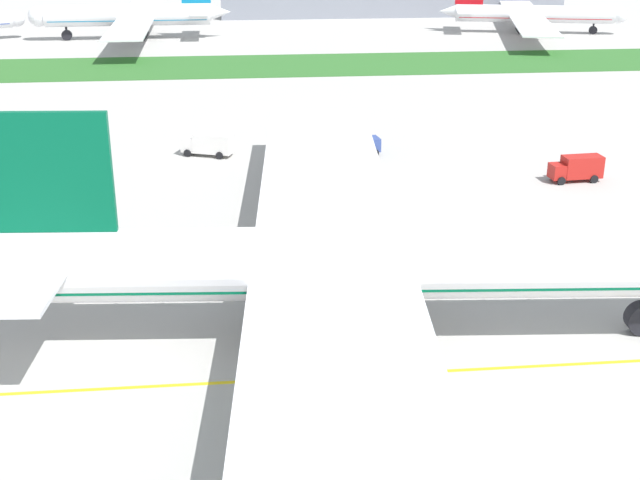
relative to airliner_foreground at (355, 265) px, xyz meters
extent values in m
plane|color=#ADAAA5|center=(-1.74, -3.31, -5.53)|extent=(600.00, 600.00, 0.00)
cube|color=yellow|center=(-1.74, -5.30, -5.53)|extent=(280.00, 0.36, 0.01)
cube|color=#2D6628|center=(-1.74, 108.21, -5.48)|extent=(320.00, 24.00, 0.10)
cylinder|color=white|center=(1.02, -0.08, 0.15)|extent=(51.48, 8.93, 5.05)
cube|color=#055938|center=(1.02, -0.08, -0.73)|extent=(49.40, 8.37, 0.61)
cube|color=#055938|center=(-20.44, 1.55, 6.72)|extent=(9.24, 1.20, 8.08)
cube|color=white|center=(-21.07, 6.67, 0.91)|extent=(6.23, 8.49, 0.35)
cube|color=white|center=(-21.84, -3.40, 0.91)|extent=(6.23, 8.49, 0.35)
cube|color=white|center=(0.41, 25.63, -0.48)|extent=(14.74, 46.84, 0.40)
cylinder|color=#B7BABF|center=(1.16, 15.16, -2.01)|extent=(5.00, 3.13, 2.78)
cylinder|color=black|center=(3.55, 14.98, -2.01)|extent=(0.64, 2.94, 2.92)
cylinder|color=#B7BABF|center=(-1.15, -15.16, -2.01)|extent=(5.00, 3.13, 2.78)
cylinder|color=black|center=(1.24, -15.35, -2.01)|extent=(0.64, 2.94, 2.92)
cylinder|color=black|center=(-2.86, 2.88, -3.35)|extent=(0.53, 0.53, 1.96)
cylinder|color=black|center=(-2.86, 2.88, -4.33)|extent=(2.47, 1.26, 2.40)
cylinder|color=black|center=(-3.27, -2.41, -3.35)|extent=(0.53, 0.53, 1.96)
cylinder|color=black|center=(-3.27, -2.41, -4.33)|extent=(2.47, 1.26, 2.40)
sphere|color=black|center=(-18.20, 3.87, 0.60)|extent=(0.35, 0.35, 0.35)
sphere|color=black|center=(-14.67, 3.60, 0.60)|extent=(0.35, 0.35, 0.35)
sphere|color=black|center=(-11.14, 3.33, 0.60)|extent=(0.35, 0.35, 0.35)
sphere|color=black|center=(-7.61, 3.06, 0.60)|extent=(0.35, 0.35, 0.35)
sphere|color=black|center=(-4.08, 2.79, 0.60)|extent=(0.35, 0.35, 0.35)
sphere|color=black|center=(-0.55, 2.52, 0.60)|extent=(0.35, 0.35, 0.35)
sphere|color=black|center=(2.98, 2.26, 0.60)|extent=(0.35, 0.35, 0.35)
sphere|color=black|center=(6.51, 1.99, 0.60)|extent=(0.35, 0.35, 0.35)
sphere|color=black|center=(10.04, 1.72, 0.60)|extent=(0.35, 0.35, 0.35)
sphere|color=black|center=(13.57, 1.45, 0.60)|extent=(0.35, 0.35, 0.35)
sphere|color=black|center=(17.10, 1.18, 0.60)|extent=(0.35, 0.35, 0.35)
sphere|color=black|center=(20.63, 0.91, 0.60)|extent=(0.35, 0.35, 0.35)
cube|color=#33478C|center=(6.18, 46.01, -4.02)|extent=(4.31, 2.96, 2.13)
cube|color=#33478C|center=(8.71, 46.40, -4.28)|extent=(1.88, 2.50, 1.61)
cube|color=#263347|center=(9.42, 46.50, -3.95)|extent=(0.38, 2.00, 0.71)
cylinder|color=black|center=(8.53, 47.58, -5.08)|extent=(0.93, 0.43, 0.90)
cylinder|color=black|center=(8.89, 45.21, -5.08)|extent=(0.93, 0.43, 0.90)
cylinder|color=black|center=(5.02, 47.04, -5.08)|extent=(0.93, 0.43, 0.90)
cylinder|color=black|center=(5.38, 44.68, -5.08)|extent=(0.93, 0.43, 0.90)
cube|color=#B21E19|center=(29.94, 33.36, -3.89)|extent=(4.46, 2.36, 2.38)
cube|color=#B21E19|center=(27.19, 33.14, -4.28)|extent=(1.82, 2.07, 1.60)
cube|color=#263347|center=(26.42, 33.08, -3.96)|extent=(0.21, 1.70, 0.70)
cylinder|color=black|center=(27.27, 32.13, -5.08)|extent=(0.92, 0.37, 0.90)
cylinder|color=black|center=(27.11, 34.15, -5.08)|extent=(0.92, 0.37, 0.90)
cylinder|color=black|center=(31.09, 32.44, -5.08)|extent=(0.92, 0.37, 0.90)
cylinder|color=black|center=(30.93, 34.45, -5.08)|extent=(0.92, 0.37, 0.90)
cube|color=white|center=(-10.57, 47.36, -3.92)|extent=(5.13, 3.69, 2.33)
cube|color=white|center=(-13.35, 48.41, -4.20)|extent=(2.44, 2.61, 1.76)
cube|color=#263347|center=(-14.14, 48.70, -3.85)|extent=(0.72, 1.75, 0.77)
cylinder|color=black|center=(-13.74, 47.38, -5.08)|extent=(0.95, 0.60, 0.90)
cylinder|color=black|center=(-12.97, 49.43, -5.08)|extent=(0.95, 0.60, 0.90)
cylinder|color=black|center=(-9.87, 45.92, -5.08)|extent=(0.95, 0.60, 0.90)
cylinder|color=black|center=(-9.10, 47.97, -5.08)|extent=(0.95, 0.60, 0.90)
sphere|color=white|center=(-56.42, 149.34, -1.14)|extent=(3.71, 3.71, 3.71)
cylinder|color=white|center=(-31.00, 145.07, -0.17)|extent=(36.48, 5.42, 4.76)
cube|color=#0C6B9E|center=(-31.00, 145.07, -1.01)|extent=(35.02, 5.01, 0.57)
sphere|color=white|center=(-50.51, 144.72, -0.17)|extent=(4.53, 4.53, 4.53)
cone|color=white|center=(-10.66, 145.44, 0.18)|extent=(5.31, 4.14, 4.05)
cube|color=white|center=(-14.90, 140.59, 0.54)|extent=(4.14, 7.69, 0.33)
cube|color=white|center=(-15.07, 150.12, 0.54)|extent=(4.14, 7.69, 0.33)
cube|color=white|center=(-28.84, 126.34, -0.77)|extent=(8.59, 32.90, 0.38)
cube|color=white|center=(-29.51, 163.86, -0.77)|extent=(8.59, 32.90, 0.38)
cylinder|color=#B7BABF|center=(-30.07, 133.69, -2.21)|extent=(4.57, 2.70, 2.62)
cylinder|color=black|center=(-32.33, 133.65, -2.21)|extent=(0.44, 2.76, 2.75)
cylinder|color=#B7BABF|center=(-30.47, 156.47, -2.21)|extent=(4.57, 2.70, 2.62)
cylinder|color=black|center=(-32.74, 156.43, -2.21)|extent=(0.44, 2.76, 2.75)
cylinder|color=black|center=(-44.83, 144.82, -3.48)|extent=(0.50, 0.50, 1.85)
cylinder|color=black|center=(-44.83, 144.82, -4.40)|extent=(2.28, 1.06, 2.26)
cylinder|color=black|center=(-28.04, 142.62, -3.48)|extent=(0.50, 0.50, 1.85)
cylinder|color=black|center=(-28.04, 142.62, -4.40)|extent=(2.28, 1.06, 2.26)
cylinder|color=black|center=(-28.13, 147.62, -3.48)|extent=(0.50, 0.50, 1.85)
cylinder|color=black|center=(-28.13, 147.62, -4.40)|extent=(2.28, 1.06, 2.26)
cylinder|color=white|center=(62.88, 145.29, -1.08)|extent=(36.37, 12.08, 3.96)
cube|color=#B20C14|center=(62.88, 145.29, -1.77)|extent=(34.88, 11.44, 0.48)
sphere|color=white|center=(81.68, 140.94, -1.08)|extent=(3.76, 3.76, 3.76)
cone|color=white|center=(43.41, 149.80, -0.78)|extent=(5.01, 4.26, 3.37)
cube|color=white|center=(48.17, 152.77, -0.48)|extent=(5.33, 7.08, 0.28)
cube|color=white|center=(46.38, 145.05, -0.48)|extent=(5.33, 7.08, 0.28)
cube|color=white|center=(65.25, 163.59, -1.57)|extent=(15.20, 33.73, 0.32)
cube|color=white|center=(56.96, 127.81, -1.57)|extent=(15.20, 33.73, 0.32)
cylinder|color=#B7BABF|center=(64.65, 156.16, -2.77)|extent=(4.16, 2.97, 2.18)
cylinder|color=black|center=(66.49, 155.74, -2.77)|extent=(0.83, 2.30, 2.29)
cylinder|color=#B7BABF|center=(59.69, 134.75, -2.77)|extent=(4.16, 2.97, 2.18)
cylinder|color=black|center=(61.53, 134.32, -2.77)|extent=(0.83, 2.30, 2.29)
cylinder|color=black|center=(76.36, 142.17, -3.82)|extent=(0.41, 0.41, 1.54)
cylinder|color=black|center=(76.36, 142.17, -4.59)|extent=(2.02, 1.25, 1.88)
cylinder|color=black|center=(60.51, 147.97, -3.82)|extent=(0.41, 0.41, 1.54)
cylinder|color=black|center=(60.51, 147.97, -4.59)|extent=(2.02, 1.25, 1.88)
cylinder|color=black|center=(59.57, 143.92, -3.82)|extent=(0.41, 0.41, 1.54)
cylinder|color=black|center=(59.57, 143.92, -4.59)|extent=(2.02, 1.25, 1.88)
camera|label=1|loc=(-7.67, -52.43, 22.95)|focal=47.41mm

